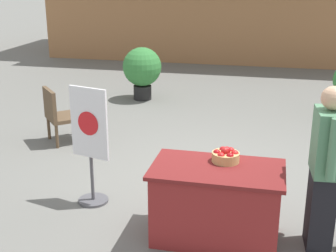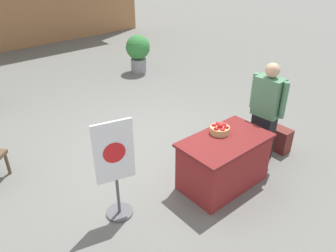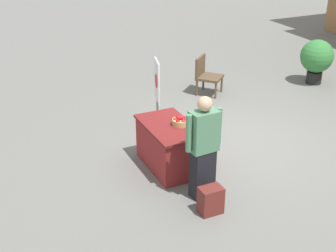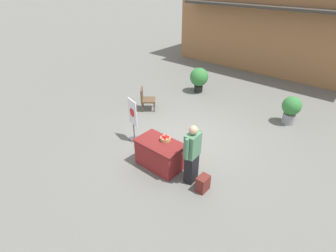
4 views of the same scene
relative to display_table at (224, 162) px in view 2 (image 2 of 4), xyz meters
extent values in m
plane|color=slate|center=(-0.23, 1.50, -0.40)|extent=(120.00, 120.00, 0.00)
cube|color=maroon|center=(0.00, 0.00, -0.02)|extent=(1.25, 0.73, 0.75)
cube|color=maroon|center=(0.00, 0.00, 0.37)|extent=(1.33, 0.78, 0.04)
cylinder|color=tan|center=(0.06, 0.17, 0.44)|extent=(0.28, 0.28, 0.10)
sphere|color=red|center=(0.15, 0.18, 0.48)|extent=(0.08, 0.08, 0.08)
sphere|color=red|center=(0.10, 0.26, 0.48)|extent=(0.08, 0.08, 0.08)
sphere|color=red|center=(0.02, 0.26, 0.48)|extent=(0.08, 0.08, 0.08)
sphere|color=#A30F14|center=(-0.03, 0.16, 0.48)|extent=(0.08, 0.08, 0.08)
sphere|color=red|center=(0.02, 0.09, 0.48)|extent=(0.08, 0.08, 0.08)
sphere|color=#A30F14|center=(0.11, 0.10, 0.48)|extent=(0.08, 0.08, 0.08)
sphere|color=red|center=(0.07, 0.18, 0.51)|extent=(0.08, 0.08, 0.08)
sphere|color=red|center=(0.06, 0.17, 0.51)|extent=(0.08, 0.08, 0.08)
sphere|color=red|center=(0.05, 0.16, 0.51)|extent=(0.08, 0.08, 0.08)
cube|color=black|center=(1.03, 0.07, 0.00)|extent=(0.26, 0.36, 0.80)
cube|color=#4C7F5B|center=(1.03, 0.07, 0.72)|extent=(0.29, 0.44, 0.63)
sphere|color=tan|center=(1.03, 0.07, 1.16)|extent=(0.22, 0.22, 0.22)
cylinder|color=#4C7F5B|center=(1.04, -0.19, 0.75)|extent=(0.09, 0.09, 0.58)
cylinder|color=#4C7F5B|center=(1.01, 0.33, 0.75)|extent=(0.09, 0.09, 0.58)
cube|color=maroon|center=(1.46, -0.03, -0.19)|extent=(0.24, 0.34, 0.42)
cylinder|color=#4C4C51|center=(-1.54, 0.46, -0.38)|extent=(0.36, 0.36, 0.03)
cylinder|color=#4C4C51|center=(-1.54, 0.46, -0.09)|extent=(0.04, 0.04, 0.55)
cube|color=silver|center=(-1.54, 0.46, 0.60)|extent=(0.49, 0.16, 0.84)
cylinder|color=red|center=(-1.54, 0.44, 0.60)|extent=(0.27, 0.08, 0.28)
cylinder|color=brown|center=(-2.40, 2.33, -0.21)|extent=(0.05, 0.05, 0.38)
cylinder|color=gray|center=(1.91, 4.82, -0.21)|extent=(0.42, 0.42, 0.37)
sphere|color=#337A38|center=(1.91, 4.82, 0.31)|extent=(0.66, 0.66, 0.66)
camera|label=1|loc=(0.47, -4.29, 2.27)|focal=50.00mm
camera|label=2|loc=(-3.16, -2.48, 2.82)|focal=35.00mm
camera|label=3|loc=(6.37, -3.02, 3.72)|focal=50.00mm
camera|label=4|loc=(3.98, -4.31, 4.35)|focal=28.00mm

